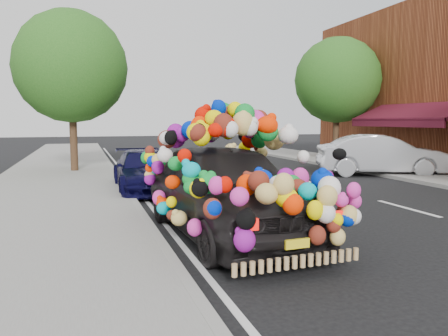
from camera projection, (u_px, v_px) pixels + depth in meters
name	position (u px, v px, depth m)	size (l,w,h in m)	color
ground	(263.00, 219.00, 8.96)	(100.00, 100.00, 0.00)	black
sidewalk	(37.00, 233.00, 7.63)	(4.00, 60.00, 0.12)	gray
kerb	(149.00, 225.00, 8.23)	(0.15, 60.00, 0.13)	gray
lane_markings	(407.00, 208.00, 10.06)	(6.00, 50.00, 0.01)	silver
tree_near_sidewalk	(71.00, 67.00, 16.33)	(4.20, 4.20, 6.13)	#332114
tree_far_b	(337.00, 80.00, 20.45)	(4.00, 4.00, 5.90)	#332114
plush_art_car	(225.00, 168.00, 7.67)	(2.61, 5.17, 2.30)	black
navy_sedan	(145.00, 171.00, 12.60)	(1.63, 4.01, 1.16)	black
silver_hatchback	(381.00, 155.00, 16.11)	(1.60, 4.58, 1.51)	silver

